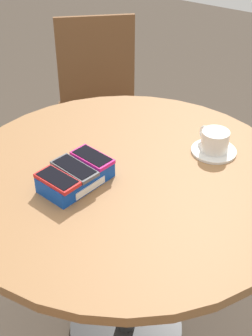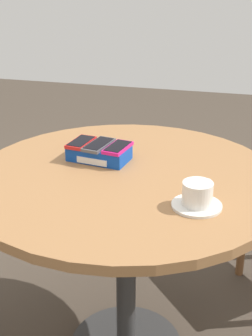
% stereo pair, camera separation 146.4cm
% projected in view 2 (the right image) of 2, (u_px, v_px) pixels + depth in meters
% --- Properties ---
extents(round_table, '(1.00, 1.00, 0.73)m').
position_uv_depth(round_table, '(126.00, 205.00, 1.54)').
color(round_table, '#2D2D2D').
rests_on(round_table, ground_plane).
extents(phone_box, '(0.21, 0.14, 0.05)m').
position_uv_depth(phone_box, '(99.00, 153.00, 1.59)').
color(phone_box, '#0F42AD').
rests_on(phone_box, round_table).
extents(phone_red, '(0.08, 0.13, 0.01)m').
position_uv_depth(phone_red, '(81.00, 142.00, 1.61)').
color(phone_red, red).
rests_on(phone_red, phone_box).
extents(phone_gray, '(0.09, 0.15, 0.01)m').
position_uv_depth(phone_gray, '(99.00, 145.00, 1.58)').
color(phone_gray, '#515156').
rests_on(phone_gray, phone_box).
extents(phone_magenta, '(0.08, 0.13, 0.01)m').
position_uv_depth(phone_magenta, '(118.00, 147.00, 1.56)').
color(phone_magenta, '#D11975').
rests_on(phone_magenta, phone_box).
extents(saucer, '(0.14, 0.14, 0.01)m').
position_uv_depth(saucer, '(197.00, 205.00, 1.29)').
color(saucer, silver).
rests_on(saucer, round_table).
extents(coffee_cup, '(0.08, 0.11, 0.07)m').
position_uv_depth(coffee_cup, '(198.00, 193.00, 1.28)').
color(coffee_cup, silver).
rests_on(coffee_cup, saucer).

